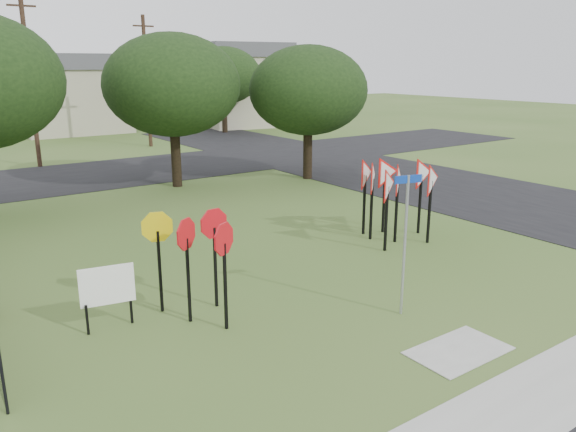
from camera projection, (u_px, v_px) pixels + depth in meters
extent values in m
plane|color=#3A5720|center=(373.00, 309.00, 12.90)|extent=(140.00, 140.00, 0.00)
cube|color=#9D9E95|center=(545.00, 393.00, 9.59)|extent=(30.00, 1.60, 0.02)
cube|color=black|center=(409.00, 179.00, 27.47)|extent=(8.00, 50.00, 0.02)
cube|color=black|center=(100.00, 174.00, 28.63)|extent=(60.00, 8.00, 0.02)
cube|color=#9D9E95|center=(459.00, 351.00, 11.01)|extent=(2.00, 1.20, 0.02)
cylinder|color=#A0A3A9|center=(405.00, 247.00, 12.25)|extent=(0.06, 0.06, 3.18)
cube|color=#0E369D|center=(408.00, 179.00, 11.86)|extent=(0.64, 0.19, 0.17)
cube|color=black|center=(188.00, 281.00, 12.04)|extent=(0.06, 0.06, 1.91)
cube|color=black|center=(215.00, 267.00, 12.82)|extent=(0.06, 0.06, 1.91)
cube|color=black|center=(225.00, 287.00, 11.71)|extent=(0.06, 0.06, 1.91)
cube|color=black|center=(160.00, 272.00, 12.55)|extent=(0.06, 0.06, 1.91)
cube|color=black|center=(386.00, 219.00, 16.68)|extent=(0.07, 0.07, 1.98)
cube|color=black|center=(396.00, 212.00, 17.51)|extent=(0.07, 0.07, 1.98)
cube|color=black|center=(429.00, 212.00, 17.42)|extent=(0.07, 0.07, 1.98)
cube|color=black|center=(371.00, 209.00, 17.79)|extent=(0.07, 0.07, 1.98)
cube|color=black|center=(384.00, 203.00, 18.54)|extent=(0.07, 0.07, 1.98)
cube|color=black|center=(420.00, 204.00, 18.42)|extent=(0.07, 0.07, 1.98)
cube|color=black|center=(364.00, 205.00, 18.33)|extent=(0.07, 0.07, 1.98)
cube|color=black|center=(87.00, 320.00, 11.61)|extent=(0.05, 0.05, 0.66)
cube|color=black|center=(131.00, 309.00, 12.13)|extent=(0.05, 0.05, 0.66)
cube|color=white|center=(107.00, 285.00, 11.70)|extent=(1.11, 0.24, 0.84)
cylinder|color=#3E2A1C|center=(30.00, 82.00, 29.47)|extent=(0.24, 0.24, 9.00)
cube|color=#3E2A1C|center=(21.00, 6.00, 28.48)|extent=(1.40, 0.10, 0.10)
cylinder|color=#3E2A1C|center=(147.00, 82.00, 37.16)|extent=(0.24, 0.24, 8.50)
cube|color=#3E2A1C|center=(143.00, 26.00, 36.22)|extent=(1.40, 0.10, 0.10)
cylinder|color=black|center=(2.00, 372.00, 8.85)|extent=(0.05, 0.05, 1.50)
cube|color=#B6B193|center=(69.00, 101.00, 45.94)|extent=(8.00, 8.00, 5.00)
cube|color=#4F4F54|center=(65.00, 62.00, 45.12)|extent=(8.40, 8.40, 1.20)
cube|color=#B6B193|center=(241.00, 92.00, 50.48)|extent=(7.91, 7.91, 6.00)
cube|color=#4F4F54|center=(240.00, 50.00, 49.54)|extent=(8.30, 8.30, 1.20)
cylinder|color=black|center=(176.00, 160.00, 25.49)|extent=(0.44, 0.44, 2.45)
ellipsoid|color=black|center=(172.00, 85.00, 24.62)|extent=(6.00, 6.00, 4.50)
cylinder|color=black|center=(308.00, 155.00, 27.29)|extent=(0.44, 0.44, 2.27)
ellipsoid|color=black|center=(308.00, 90.00, 26.48)|extent=(5.60, 5.60, 4.20)
cylinder|color=black|center=(225.00, 117.00, 45.57)|extent=(0.44, 0.44, 2.45)
ellipsoid|color=black|center=(223.00, 75.00, 44.70)|extent=(6.00, 6.00, 4.50)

